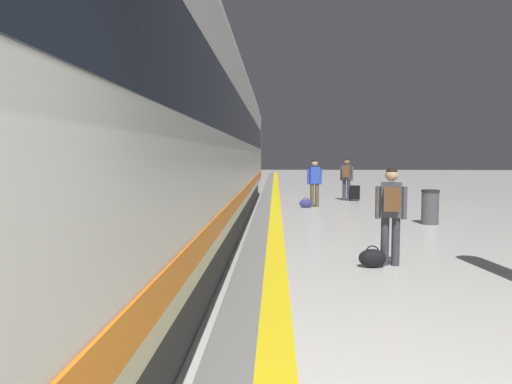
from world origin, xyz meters
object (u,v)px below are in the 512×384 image
(passenger_near, at_px, (391,208))
(waste_bin, at_px, (430,207))
(passenger_far, at_px, (315,180))
(passenger_mid, at_px, (346,176))
(high_speed_train, at_px, (127,107))
(suitcase_mid, at_px, (355,193))
(duffel_bag_near, at_px, (372,258))
(duffel_bag_far, at_px, (306,203))

(passenger_near, xyz_separation_m, waste_bin, (2.18, 4.77, -0.50))
(waste_bin, bearing_deg, passenger_near, -114.57)
(passenger_far, bearing_deg, passenger_near, -86.70)
(passenger_mid, bearing_deg, high_speed_train, -112.04)
(waste_bin, bearing_deg, passenger_mid, 100.60)
(high_speed_train, relative_size, passenger_near, 19.67)
(suitcase_mid, relative_size, passenger_far, 0.37)
(high_speed_train, xyz_separation_m, passenger_far, (3.50, 9.86, -1.53))
(passenger_mid, xyz_separation_m, suitcase_mid, (0.33, -0.12, -0.67))
(passenger_near, relative_size, passenger_far, 0.97)
(suitcase_mid, bearing_deg, duffel_bag_near, -98.07)
(duffel_bag_near, distance_m, passenger_mid, 11.54)
(passenger_near, relative_size, duffel_bag_far, 3.67)
(suitcase_mid, height_order, duffel_bag_far, suitcase_mid)
(passenger_near, bearing_deg, duffel_bag_far, 95.51)
(duffel_bag_near, distance_m, suitcase_mid, 11.44)
(duffel_bag_far, distance_m, waste_bin, 4.90)
(high_speed_train, xyz_separation_m, waste_bin, (6.19, 5.76, -2.05))
(suitcase_mid, distance_m, waste_bin, 6.47)
(passenger_near, relative_size, waste_bin, 1.77)
(passenger_near, height_order, duffel_bag_near, passenger_near)
(high_speed_train, bearing_deg, passenger_far, 70.47)
(suitcase_mid, bearing_deg, passenger_far, -128.05)
(passenger_near, distance_m, duffel_bag_near, 0.88)
(high_speed_train, distance_m, passenger_mid, 13.33)
(high_speed_train, xyz_separation_m, passenger_near, (4.01, 0.99, -1.55))
(waste_bin, bearing_deg, passenger_far, 123.26)
(passenger_mid, bearing_deg, passenger_far, -121.35)
(high_speed_train, relative_size, suitcase_mid, 51.73)
(passenger_near, relative_size, duffel_bag_near, 3.67)
(passenger_far, distance_m, duffel_bag_far, 0.91)
(passenger_mid, relative_size, suitcase_mid, 2.76)
(passenger_mid, bearing_deg, duffel_bag_far, -123.89)
(passenger_far, bearing_deg, duffel_bag_near, -88.76)
(duffel_bag_near, distance_m, passenger_far, 9.06)
(suitcase_mid, relative_size, waste_bin, 0.67)
(high_speed_train, distance_m, passenger_far, 10.58)
(passenger_near, xyz_separation_m, duffel_bag_far, (-0.83, 8.63, -0.81))
(suitcase_mid, height_order, waste_bin, waste_bin)
(high_speed_train, distance_m, duffel_bag_far, 10.39)
(duffel_bag_near, bearing_deg, passenger_far, 91.24)
(waste_bin, bearing_deg, duffel_bag_far, 128.01)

